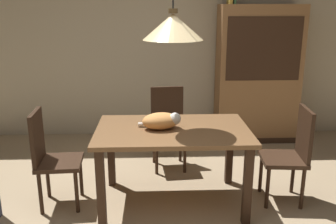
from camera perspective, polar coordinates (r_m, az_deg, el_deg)
The scene contains 8 objects.
back_wall at distance 5.29m, azimuth -1.06°, elevation 11.94°, with size 6.40×0.10×2.90m, color beige.
dining_table at distance 3.42m, azimuth 0.70°, elevation -4.16°, with size 1.40×0.90×0.75m.
chair_right_side at distance 3.70m, azimuth 18.54°, elevation -5.75°, with size 0.43×0.43×0.93m.
chair_far_back at distance 4.30m, azimuth 0.01°, elevation -1.83°, with size 0.43×0.43×0.93m.
chair_left_side at distance 3.59m, azimuth -17.68°, elevation -6.29°, with size 0.42×0.42×0.93m.
cat_sleeping at distance 3.36m, azimuth -0.93°, elevation -1.35°, with size 0.39×0.27×0.16m.
pendant_lamp at distance 3.22m, azimuth 0.77°, elevation 13.05°, with size 0.52×0.52×1.30m.
hutch_bookcase at distance 5.23m, azimuth 13.60°, elevation 5.25°, with size 1.12×0.45×1.85m.
Camera 1 is at (-0.11, -2.63, 1.83)m, focal length 39.57 mm.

